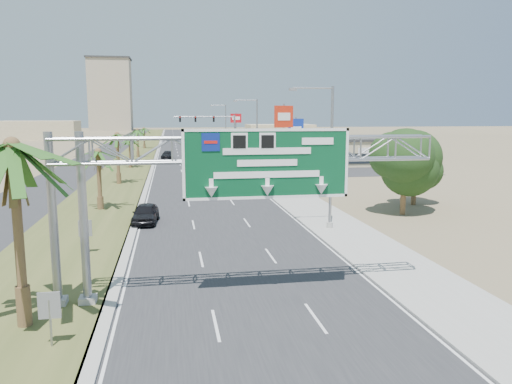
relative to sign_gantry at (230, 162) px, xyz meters
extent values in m
cube|color=#28282B|center=(1.06, 100.07, -6.05)|extent=(12.00, 300.00, 0.02)
cube|color=#9E9B93|center=(9.56, 100.07, -6.01)|extent=(4.00, 300.00, 0.10)
cube|color=#444D22|center=(-8.94, 100.07, -6.00)|extent=(7.00, 300.00, 0.12)
cube|color=#28282B|center=(-15.94, 100.07, -6.05)|extent=(8.00, 300.00, 0.02)
cylinder|color=gray|center=(-6.14, 0.07, -2.36)|extent=(0.36, 0.36, 7.40)
cylinder|color=gray|center=(-7.34, 0.07, -2.36)|extent=(0.36, 0.36, 7.40)
cube|color=#9E9B93|center=(-6.14, 0.07, -5.86)|extent=(0.70, 0.70, 0.40)
cube|color=#9E9B93|center=(-7.34, 0.07, -5.86)|extent=(0.70, 0.70, 0.40)
cube|color=#074524|center=(1.56, -0.41, -0.06)|extent=(7.20, 0.12, 3.00)
cube|color=navy|center=(-0.84, -0.49, 0.89)|extent=(0.75, 0.03, 0.75)
cone|color=white|center=(1.56, -0.49, -1.21)|extent=(0.56, 0.56, 0.45)
cylinder|color=brown|center=(-8.14, -1.93, -2.56)|extent=(0.36, 0.36, 7.00)
cylinder|color=brown|center=(-8.14, -1.93, -5.22)|extent=(0.54, 0.54, 1.68)
cylinder|color=brown|center=(-8.44, 22.07, -3.56)|extent=(0.36, 0.36, 5.00)
cylinder|color=brown|center=(-8.44, 22.07, -5.46)|extent=(0.54, 0.54, 1.20)
cylinder|color=brown|center=(-8.44, 38.07, -3.16)|extent=(0.36, 0.36, 5.80)
cylinder|color=brown|center=(-8.44, 38.07, -5.36)|extent=(0.54, 0.54, 1.39)
cylinder|color=brown|center=(-8.44, 56.07, -3.81)|extent=(0.36, 0.36, 4.50)
cylinder|color=brown|center=(-8.44, 56.07, -5.52)|extent=(0.54, 0.54, 1.08)
cylinder|color=brown|center=(-8.44, 75.07, -3.46)|extent=(0.36, 0.36, 5.20)
cylinder|color=brown|center=(-8.44, 75.07, -5.43)|extent=(0.54, 0.54, 1.25)
cylinder|color=brown|center=(-8.44, 100.07, -3.66)|extent=(0.36, 0.36, 4.80)
cylinder|color=brown|center=(-8.44, 100.07, -5.48)|extent=(0.54, 0.54, 1.15)
cylinder|color=gray|center=(8.56, 12.07, -1.06)|extent=(0.20, 0.20, 10.00)
cylinder|color=gray|center=(7.16, 12.07, 3.79)|extent=(2.80, 0.12, 0.12)
cube|color=slate|center=(5.76, 12.07, 3.69)|extent=(0.50, 0.22, 0.18)
cylinder|color=#9E9B93|center=(8.56, 12.07, -5.81)|extent=(0.44, 0.44, 0.50)
cylinder|color=gray|center=(8.56, 42.07, -1.06)|extent=(0.20, 0.20, 10.00)
cylinder|color=gray|center=(7.16, 42.07, 3.79)|extent=(2.80, 0.12, 0.12)
cube|color=slate|center=(5.76, 42.07, 3.69)|extent=(0.50, 0.22, 0.18)
cylinder|color=#9E9B93|center=(8.56, 42.07, -5.81)|extent=(0.44, 0.44, 0.50)
cylinder|color=gray|center=(8.56, 78.07, -1.06)|extent=(0.20, 0.20, 10.00)
cylinder|color=gray|center=(7.16, 78.07, 3.79)|extent=(2.80, 0.12, 0.12)
cube|color=slate|center=(5.76, 78.07, 3.69)|extent=(0.50, 0.22, 0.18)
cylinder|color=#9E9B93|center=(8.56, 78.07, -5.81)|extent=(0.44, 0.44, 0.50)
cylinder|color=gray|center=(8.26, 62.07, -2.06)|extent=(0.28, 0.28, 8.00)
cylinder|color=gray|center=(3.26, 62.07, 1.64)|extent=(10.00, 0.18, 0.18)
cube|color=black|center=(4.76, 61.87, 1.24)|extent=(0.32, 0.18, 0.95)
cube|color=black|center=(1.76, 61.87, 1.24)|extent=(0.32, 0.18, 0.95)
cube|color=black|center=(-0.74, 61.87, 1.24)|extent=(0.32, 0.18, 0.95)
sphere|color=red|center=(4.76, 61.75, 1.54)|extent=(0.22, 0.22, 0.22)
imported|color=black|center=(8.26, 62.07, 0.94)|extent=(0.16, 0.16, 0.60)
cylinder|color=#9E9B93|center=(8.26, 62.07, -5.76)|extent=(0.56, 0.56, 0.60)
cube|color=tan|center=(23.06, 56.07, -4.06)|extent=(18.00, 10.00, 4.00)
cylinder|color=brown|center=(16.06, 16.07, -4.11)|extent=(0.44, 0.44, 3.90)
sphere|color=black|center=(16.06, 16.07, -1.51)|extent=(4.50, 4.50, 4.50)
cylinder|color=brown|center=(19.06, 20.07, -4.41)|extent=(0.44, 0.44, 3.30)
sphere|color=black|center=(19.06, 20.07, -2.21)|extent=(3.50, 3.50, 3.50)
cylinder|color=gray|center=(-6.74, -3.93, -5.16)|extent=(0.08, 0.08, 1.80)
cube|color=slate|center=(-6.74, -3.93, -4.46)|extent=(0.75, 0.06, 0.95)
cylinder|color=gray|center=(-7.44, 8.07, -5.16)|extent=(0.08, 0.08, 1.80)
cube|color=slate|center=(-7.44, 8.07, -4.46)|extent=(0.75, 0.06, 0.95)
cube|color=tan|center=(-30.94, 240.07, 11.44)|extent=(20.00, 16.00, 35.00)
cube|color=tan|center=(-43.94, 150.07, -3.06)|extent=(24.00, 14.00, 6.00)
cube|color=tan|center=(31.06, 130.07, -3.56)|extent=(20.00, 12.00, 5.00)
imported|color=black|center=(-4.44, 16.23, -5.32)|extent=(2.09, 4.45, 1.47)
imported|color=maroon|center=(2.56, 33.09, -5.37)|extent=(1.64, 4.26, 1.38)
imported|color=gray|center=(6.56, 59.73, -5.33)|extent=(2.65, 5.35, 1.46)
imported|color=black|center=(-3.01, 71.70, -5.39)|extent=(2.45, 4.78, 1.33)
cylinder|color=gray|center=(10.06, 33.42, -1.44)|extent=(0.20, 0.20, 9.23)
cube|color=red|center=(10.06, 33.42, 1.78)|extent=(2.32, 1.25, 2.40)
cube|color=white|center=(10.06, 33.24, 1.78)|extent=(1.55, 0.72, 0.84)
cylinder|color=gray|center=(13.19, 40.19, -2.19)|extent=(0.20, 0.20, 7.74)
cube|color=navy|center=(13.19, 40.19, -0.01)|extent=(2.02, 0.57, 3.00)
cube|color=white|center=(13.19, 40.01, -0.01)|extent=(1.39, 0.23, 1.05)
cylinder|color=gray|center=(10.79, 79.52, -1.85)|extent=(0.20, 0.20, 8.41)
cube|color=#B50E16|center=(10.79, 79.52, 1.25)|extent=(2.21, 0.38, 1.80)
cube|color=white|center=(10.79, 79.34, 1.25)|extent=(1.54, 0.10, 0.63)
camera|label=1|loc=(-2.51, -21.20, 2.03)|focal=35.00mm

